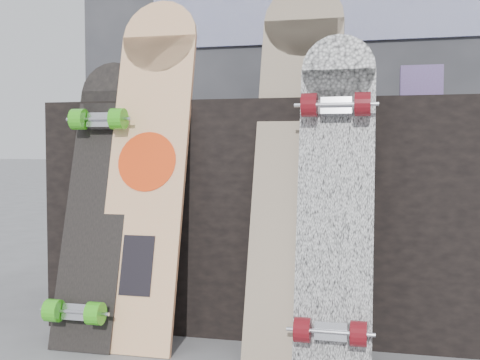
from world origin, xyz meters
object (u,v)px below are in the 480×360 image
(longboard_geisha, at_px, (148,157))
(longboard_celtic, at_px, (297,149))
(longboard_cascadia, at_px, (335,194))
(skateboard_dark, at_px, (96,195))
(vendor_table, at_px, (283,212))

(longboard_geisha, distance_m, longboard_celtic, 0.49)
(longboard_geisha, height_order, longboard_cascadia, longboard_geisha)
(longboard_geisha, height_order, longboard_celtic, longboard_celtic)
(longboard_geisha, height_order, skateboard_dark, longboard_geisha)
(vendor_table, distance_m, longboard_cascadia, 0.51)
(longboard_geisha, relative_size, longboard_celtic, 0.96)
(longboard_geisha, relative_size, skateboard_dark, 1.23)
(longboard_cascadia, distance_m, skateboard_dark, 0.79)
(longboard_geisha, xyz_separation_m, longboard_celtic, (0.49, 0.03, 0.03))
(longboard_celtic, distance_m, longboard_cascadia, 0.22)
(longboard_cascadia, bearing_deg, longboard_geisha, 171.47)
(longboard_celtic, bearing_deg, longboard_geisha, -176.39)
(longboard_celtic, bearing_deg, skateboard_dark, -173.24)
(vendor_table, relative_size, longboard_celtic, 1.34)
(longboard_celtic, bearing_deg, longboard_cascadia, -43.79)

